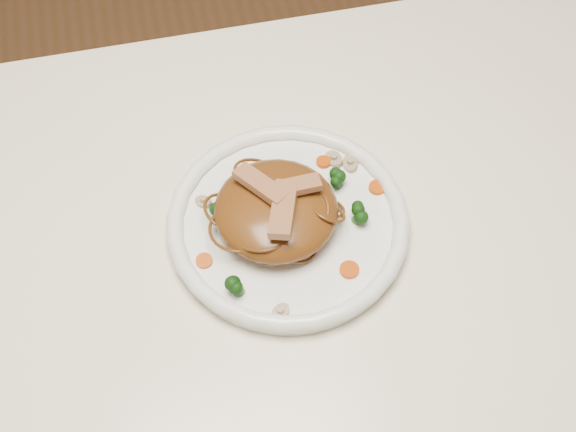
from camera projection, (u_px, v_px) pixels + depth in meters
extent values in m
cube|color=white|center=(235.00, 281.00, 0.92)|extent=(1.20, 0.80, 0.04)
cylinder|color=brown|center=(492.00, 167.00, 1.48)|extent=(0.06, 0.06, 0.71)
cylinder|color=white|center=(288.00, 226.00, 0.93)|extent=(0.37, 0.37, 0.02)
ellipsoid|color=#622F12|center=(276.00, 210.00, 0.90)|extent=(0.18, 0.18, 0.05)
cube|color=#B37B54|center=(293.00, 187.00, 0.88)|extent=(0.07, 0.02, 0.01)
cube|color=#B37B54|center=(261.00, 185.00, 0.88)|extent=(0.06, 0.07, 0.01)
cube|color=#B37B54|center=(283.00, 209.00, 0.86)|extent=(0.05, 0.08, 0.01)
cylinder|color=#BA3B06|center=(324.00, 162.00, 0.97)|extent=(0.02, 0.02, 0.00)
cylinder|color=#BA3B06|center=(204.00, 261.00, 0.89)|extent=(0.02, 0.02, 0.00)
cylinder|color=#BA3B06|center=(377.00, 187.00, 0.95)|extent=(0.03, 0.03, 0.00)
cylinder|color=#BA3B06|center=(254.00, 173.00, 0.96)|extent=(0.02, 0.02, 0.00)
cylinder|color=#BA3B06|center=(349.00, 270.00, 0.89)|extent=(0.02, 0.02, 0.00)
cylinder|color=beige|center=(280.00, 312.00, 0.86)|extent=(0.03, 0.03, 0.01)
cylinder|color=beige|center=(350.00, 164.00, 0.97)|extent=(0.03, 0.03, 0.01)
cylinder|color=beige|center=(204.00, 202.00, 0.94)|extent=(0.03, 0.03, 0.01)
cylinder|color=beige|center=(334.00, 159.00, 0.97)|extent=(0.03, 0.03, 0.01)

